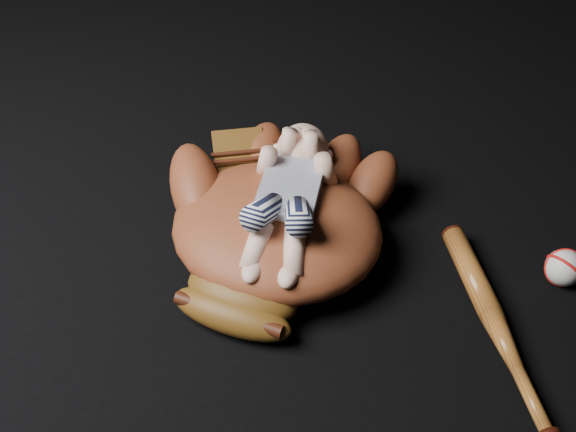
{
  "coord_description": "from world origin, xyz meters",
  "views": [
    {
      "loc": [
        0.11,
        -0.95,
        0.94
      ],
      "look_at": [
        -0.07,
        -0.03,
        0.09
      ],
      "focal_mm": 45.0,
      "sensor_mm": 36.0,
      "label": 1
    }
  ],
  "objects_px": {
    "baseball_glove": "(277,220)",
    "newborn_baby": "(287,198)",
    "baseball": "(564,268)",
    "baseball_bat": "(496,325)"
  },
  "relations": [
    {
      "from": "baseball_bat",
      "to": "baseball_glove",
      "type": "bearing_deg",
      "value": 164.07
    },
    {
      "from": "baseball_glove",
      "to": "baseball",
      "type": "relative_size",
      "value": 8.13
    },
    {
      "from": "baseball_bat",
      "to": "newborn_baby",
      "type": "bearing_deg",
      "value": 162.66
    },
    {
      "from": "newborn_baby",
      "to": "baseball",
      "type": "relative_size",
      "value": 5.53
    },
    {
      "from": "baseball_glove",
      "to": "newborn_baby",
      "type": "relative_size",
      "value": 1.47
    },
    {
      "from": "baseball_glove",
      "to": "newborn_baby",
      "type": "distance_m",
      "value": 0.05
    },
    {
      "from": "newborn_baby",
      "to": "baseball_bat",
      "type": "xyz_separation_m",
      "value": [
        0.37,
        -0.11,
        -0.11
      ]
    },
    {
      "from": "baseball_bat",
      "to": "baseball",
      "type": "height_order",
      "value": "baseball"
    },
    {
      "from": "baseball_glove",
      "to": "newborn_baby",
      "type": "bearing_deg",
      "value": 27.69
    },
    {
      "from": "baseball_glove",
      "to": "newborn_baby",
      "type": "height_order",
      "value": "newborn_baby"
    }
  ]
}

